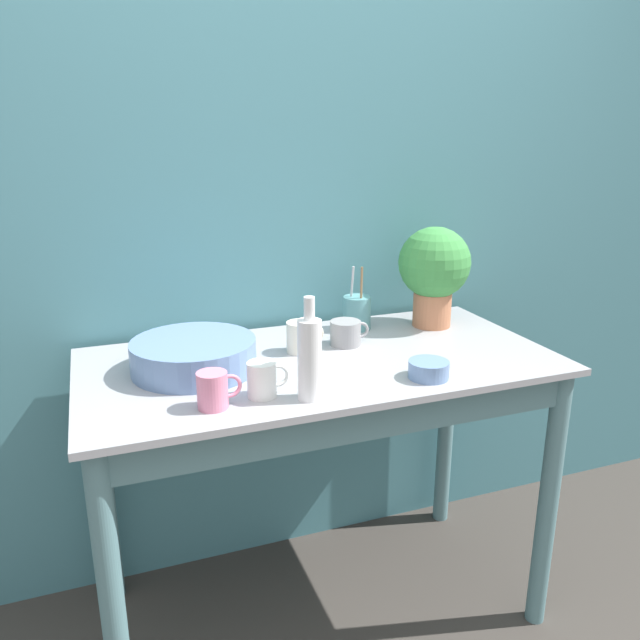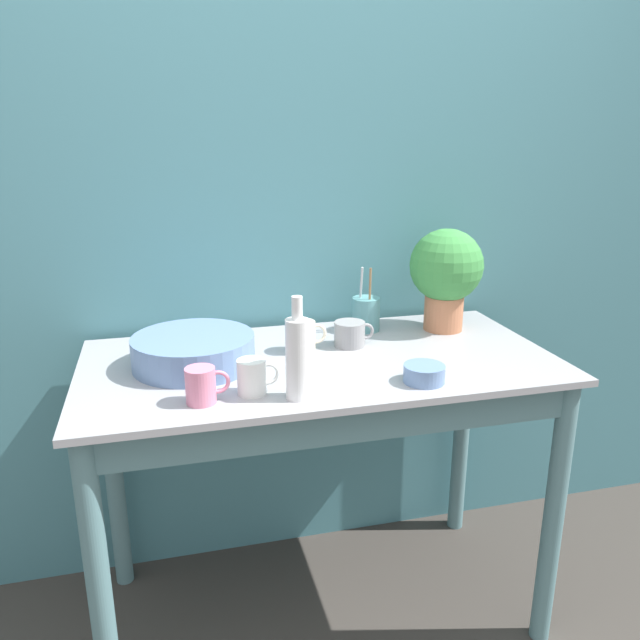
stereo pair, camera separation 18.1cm
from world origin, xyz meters
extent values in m
cube|color=teal|center=(0.00, 0.75, 1.20)|extent=(6.00, 0.05, 2.40)
cylinder|color=slate|center=(-0.64, 0.05, 0.44)|extent=(0.06, 0.06, 0.87)
cylinder|color=slate|center=(0.64, 0.05, 0.44)|extent=(0.06, 0.06, 0.87)
cylinder|color=slate|center=(-0.64, 0.65, 0.44)|extent=(0.06, 0.06, 0.87)
cylinder|color=slate|center=(0.64, 0.65, 0.44)|extent=(0.06, 0.06, 0.87)
cube|color=slate|center=(0.00, 0.05, 0.82)|extent=(1.29, 0.02, 0.10)
cube|color=#9E9EA3|center=(0.00, 0.35, 0.88)|extent=(1.39, 0.70, 0.02)
cylinder|color=#B7704C|center=(0.48, 0.52, 0.95)|extent=(0.13, 0.13, 0.12)
sphere|color=#3D8C42|center=(0.48, 0.52, 1.12)|extent=(0.24, 0.24, 0.24)
cylinder|color=#6684B2|center=(-0.36, 0.38, 0.94)|extent=(0.35, 0.35, 0.09)
cylinder|color=white|center=(-0.12, 0.09, 1.00)|extent=(0.06, 0.06, 0.21)
cylinder|color=white|center=(-0.12, 0.09, 1.13)|extent=(0.03, 0.03, 0.06)
cylinder|color=pink|center=(-0.36, 0.12, 0.94)|extent=(0.08, 0.08, 0.09)
torus|color=pink|center=(-0.32, 0.12, 0.94)|extent=(0.06, 0.01, 0.06)
cylinder|color=beige|center=(-0.04, 0.43, 0.94)|extent=(0.08, 0.08, 0.09)
torus|color=beige|center=(0.01, 0.43, 0.95)|extent=(0.06, 0.01, 0.06)
cylinder|color=gray|center=(0.12, 0.44, 0.93)|extent=(0.10, 0.10, 0.08)
torus|color=gray|center=(0.17, 0.44, 0.94)|extent=(0.05, 0.01, 0.05)
cylinder|color=white|center=(-0.23, 0.15, 0.94)|extent=(0.07, 0.07, 0.09)
torus|color=white|center=(-0.19, 0.15, 0.94)|extent=(0.06, 0.01, 0.06)
cylinder|color=#6684B2|center=(0.23, 0.11, 0.92)|extent=(0.11, 0.11, 0.05)
cylinder|color=#569399|center=(0.22, 0.58, 0.95)|extent=(0.09, 0.09, 0.11)
cylinder|color=olive|center=(0.22, 0.55, 1.00)|extent=(0.01, 0.01, 0.22)
cylinder|color=#B7B7BC|center=(0.20, 0.59, 1.00)|extent=(0.01, 0.04, 0.22)
camera|label=1|loc=(-0.60, -1.28, 1.55)|focal=35.00mm
camera|label=2|loc=(-0.43, -1.33, 1.55)|focal=35.00mm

